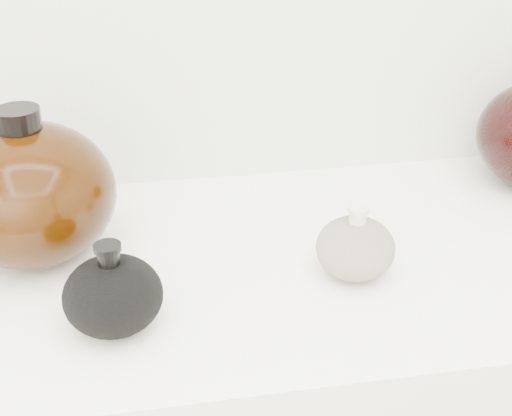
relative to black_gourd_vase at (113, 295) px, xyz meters
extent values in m
cube|color=white|center=(0.18, 0.11, -0.06)|extent=(1.20, 0.50, 0.03)
ellipsoid|color=black|center=(0.00, 0.00, 0.00)|extent=(0.13, 0.13, 0.09)
cylinder|color=black|center=(0.00, 0.00, 0.05)|extent=(0.03, 0.03, 0.03)
cylinder|color=black|center=(0.00, 0.00, 0.06)|extent=(0.04, 0.04, 0.01)
ellipsoid|color=beige|center=(0.30, 0.06, -0.01)|extent=(0.11, 0.11, 0.08)
cylinder|color=beige|center=(0.30, 0.06, 0.04)|extent=(0.02, 0.02, 0.02)
cylinder|color=beige|center=(0.30, 0.06, 0.05)|extent=(0.03, 0.03, 0.01)
ellipsoid|color=black|center=(-0.10, 0.17, 0.05)|extent=(0.22, 0.22, 0.18)
cylinder|color=black|center=(-0.10, 0.17, 0.14)|extent=(0.06, 0.06, 0.03)
camera|label=1|loc=(0.04, -0.67, 0.47)|focal=50.00mm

